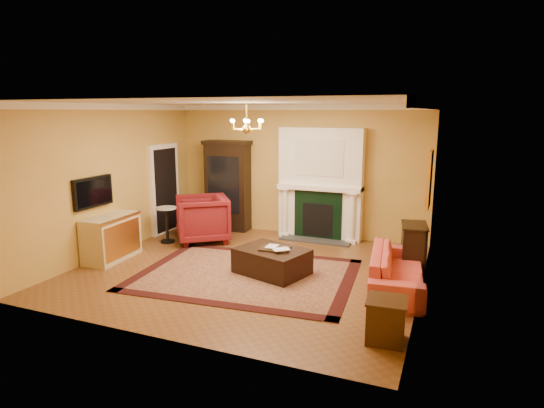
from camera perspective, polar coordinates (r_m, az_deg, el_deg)
The scene contains 26 objects.
floor at distance 8.43m, azimuth -3.00°, elevation -8.30°, with size 6.00×5.50×0.02m, color brown.
ceiling at distance 7.93m, azimuth -3.24°, elevation 12.69°, with size 6.00×5.50×0.02m, color silver.
wall_back at distance 10.58m, azimuth 3.26°, elevation 4.20°, with size 6.00×0.02×3.00m, color gold.
wall_front at distance 5.72m, azimuth -14.95°, elevation -2.50°, with size 6.00×0.02×3.00m, color gold.
wall_left at distance 9.70m, azimuth -19.45°, elevation 2.89°, with size 0.02×5.50×3.00m, color gold.
wall_right at distance 7.31m, azimuth 18.78°, elevation 0.28°, with size 0.02×5.50×3.00m, color gold.
fireplace at distance 10.27m, azimuth 6.08°, elevation 2.21°, with size 1.90×0.70×2.50m.
crown_molding at distance 8.80m, azimuth -0.51°, elevation 12.14°, with size 6.00×5.50×0.12m.
doorway at distance 11.05m, azimuth -13.27°, elevation 1.84°, with size 0.08×1.05×2.10m.
tv_panel at distance 9.25m, azimuth -21.53°, elevation 1.40°, with size 0.09×0.95×0.58m.
gilt_mirror at distance 8.67m, azimuth 19.15°, elevation 2.95°, with size 0.06×0.76×1.05m.
chandelier at distance 7.93m, azimuth -3.20°, elevation 9.79°, with size 0.63×0.55×0.53m.
oriental_rug at distance 8.17m, azimuth -3.28°, elevation -8.83°, with size 3.75×2.81×0.01m, color #450E15.
china_cabinet at distance 11.06m, azimuth -5.54°, elevation 2.07°, with size 1.04×0.47×2.07m, color black.
wingback_armchair at distance 10.18m, azimuth -8.76°, elevation -1.56°, with size 1.09×1.02×1.13m, color maroon.
pedestal_table at distance 10.26m, azimuth -13.06°, elevation -2.22°, with size 0.44×0.44×0.79m.
commode at distance 9.40m, azimuth -19.52°, elevation -4.01°, with size 0.55×1.17×0.87m, color beige.
coral_sofa at distance 7.74m, azimuth 15.47°, elevation -7.23°, with size 2.12×0.62×0.83m, color #D24E42.
end_table at distance 6.06m, azimuth 14.10°, elevation -14.08°, with size 0.46×0.46×0.53m, color #3A1E10.
console_table at distance 8.76m, azimuth 17.32°, elevation -5.21°, with size 0.41×0.72×0.80m, color black.
leather_ottoman at distance 8.14m, azimuth 0.00°, elevation -7.17°, with size 1.19×0.87×0.44m, color black.
ottoman_tray at distance 8.04m, azimuth 0.38°, elevation -5.62°, with size 0.50×0.39×0.03m, color black.
book_a at distance 8.05m, azimuth -0.67°, elevation -4.50°, with size 0.19×0.02×0.26m, color gray.
book_b at distance 7.95m, azimuth 0.90°, elevation -4.64°, with size 0.21×0.02×0.28m, color gray.
topiary_left at distance 10.35m, azimuth 3.15°, elevation 3.82°, with size 0.16×0.16×0.42m.
topiary_right at distance 10.05m, azimuth 8.97°, elevation 3.64°, with size 0.18×0.18×0.48m.
Camera 1 is at (3.38, -7.17, 2.85)m, focal length 30.00 mm.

